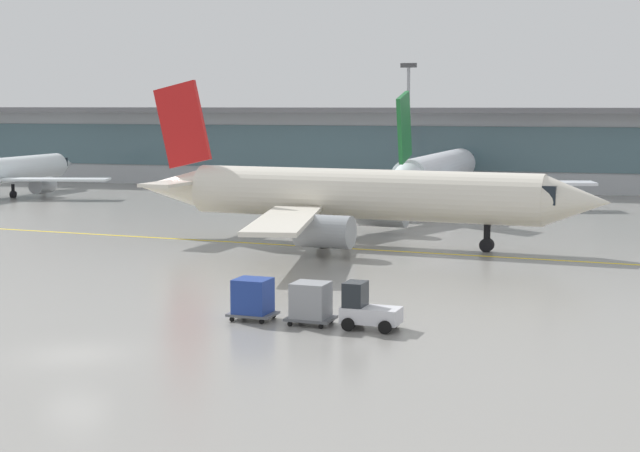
{
  "coord_description": "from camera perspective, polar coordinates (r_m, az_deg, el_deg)",
  "views": [
    {
      "loc": [
        20.6,
        -34.9,
        10.0
      ],
      "look_at": [
        4.29,
        20.24,
        3.0
      ],
      "focal_mm": 56.35,
      "sensor_mm": 36.0,
      "label": 1
    }
  ],
  "objects": [
    {
      "name": "ground_plane",
      "position": [
        41.74,
        -13.76,
        -7.12
      ],
      "size": [
        400.0,
        400.0,
        0.0
      ],
      "primitive_type": "plane",
      "color": "gray"
    },
    {
      "name": "taxiway_centreline_stripe",
      "position": [
        69.72,
        2.04,
        -1.31
      ],
      "size": [
        109.58,
        10.38,
        0.01
      ],
      "primitive_type": "cube",
      "rotation": [
        0.0,
        0.0,
        -0.09
      ],
      "color": "yellow",
      "rests_on": "ground_plane"
    },
    {
      "name": "terminal_concourse",
      "position": [
        120.64,
        6.65,
        4.48
      ],
      "size": [
        199.66,
        11.0,
        9.6
      ],
      "color": "#B2B7BC",
      "rests_on": "ground_plane"
    },
    {
      "name": "gate_airplane_0",
      "position": [
        114.61,
        -17.48,
        2.99
      ],
      "size": [
        25.79,
        27.68,
        9.18
      ],
      "rotation": [
        0.0,
        0.0,
        1.55
      ],
      "color": "white",
      "rests_on": "ground_plane"
    },
    {
      "name": "gate_airplane_1",
      "position": [
        100.47,
        6.62,
        3.1
      ],
      "size": [
        31.29,
        33.64,
        11.15
      ],
      "rotation": [
        0.0,
        0.0,
        1.53
      ],
      "color": "silver",
      "rests_on": "ground_plane"
    },
    {
      "name": "taxiing_regional_jet",
      "position": [
        71.39,
        2.1,
        1.74
      ],
      "size": [
        35.65,
        33.01,
        11.8
      ],
      "rotation": [
        0.0,
        0.0,
        -0.09
      ],
      "color": "silver",
      "rests_on": "ground_plane"
    },
    {
      "name": "baggage_tug",
      "position": [
        45.0,
        2.65,
        -4.74
      ],
      "size": [
        2.68,
        1.76,
        2.1
      ],
      "rotation": [
        0.0,
        0.0,
        -0.06
      ],
      "color": "silver",
      "rests_on": "ground_plane"
    },
    {
      "name": "cargo_dolly_lead",
      "position": [
        45.81,
        -0.53,
        -4.32
      ],
      "size": [
        2.19,
        1.73,
        1.94
      ],
      "rotation": [
        0.0,
        0.0,
        -0.06
      ],
      "color": "#595B60",
      "rests_on": "ground_plane"
    },
    {
      "name": "cargo_dolly_trailing",
      "position": [
        46.88,
        -3.84,
        -4.07
      ],
      "size": [
        2.19,
        1.73,
        1.94
      ],
      "rotation": [
        0.0,
        0.0,
        -0.06
      ],
      "color": "#595B60",
      "rests_on": "ground_plane"
    },
    {
      "name": "apron_light_mast_1",
      "position": [
        112.49,
        5.02,
        5.87
      ],
      "size": [
        1.8,
        0.36,
        14.51
      ],
      "color": "gray",
      "rests_on": "ground_plane"
    }
  ]
}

